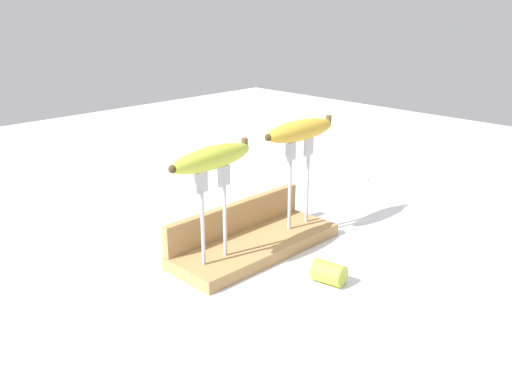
{
  "coord_description": "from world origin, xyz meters",
  "views": [
    {
      "loc": [
        -0.7,
        -0.7,
        0.48
      ],
      "look_at": [
        0.0,
        0.0,
        0.13
      ],
      "focal_mm": 38.8,
      "sensor_mm": 36.0,
      "label": 1
    }
  ],
  "objects_px": {
    "fork_stand_left": "(214,207)",
    "banana_chunk_near": "(328,273)",
    "banana_raised_right": "(300,130)",
    "fork_fallen_near": "(344,177)",
    "banana_raised_left": "(212,158)",
    "fork_stand_right": "(299,176)"
  },
  "relations": [
    {
      "from": "banana_raised_left",
      "to": "banana_raised_right",
      "type": "distance_m",
      "value": 0.23
    },
    {
      "from": "fork_stand_left",
      "to": "banana_raised_right",
      "type": "relative_size",
      "value": 0.92
    },
    {
      "from": "banana_raised_left",
      "to": "fork_fallen_near",
      "type": "distance_m",
      "value": 0.68
    },
    {
      "from": "banana_raised_right",
      "to": "banana_chunk_near",
      "type": "distance_m",
      "value": 0.29
    },
    {
      "from": "banana_raised_right",
      "to": "banana_chunk_near",
      "type": "height_order",
      "value": "banana_raised_right"
    },
    {
      "from": "fork_fallen_near",
      "to": "banana_raised_right",
      "type": "bearing_deg",
      "value": -156.57
    },
    {
      "from": "banana_chunk_near",
      "to": "fork_fallen_near",
      "type": "bearing_deg",
      "value": 33.89
    },
    {
      "from": "fork_stand_left",
      "to": "fork_stand_right",
      "type": "relative_size",
      "value": 0.95
    },
    {
      "from": "fork_stand_left",
      "to": "banana_chunk_near",
      "type": "xyz_separation_m",
      "value": [
        0.11,
        -0.17,
        -0.11
      ]
    },
    {
      "from": "fork_stand_left",
      "to": "banana_raised_left",
      "type": "relative_size",
      "value": 0.92
    },
    {
      "from": "fork_stand_left",
      "to": "fork_stand_right",
      "type": "xyz_separation_m",
      "value": [
        0.23,
        0.0,
        0.01
      ]
    },
    {
      "from": "fork_fallen_near",
      "to": "fork_stand_left",
      "type": "bearing_deg",
      "value": -164.68
    },
    {
      "from": "banana_chunk_near",
      "to": "banana_raised_left",
      "type": "bearing_deg",
      "value": 123.71
    },
    {
      "from": "fork_fallen_near",
      "to": "banana_chunk_near",
      "type": "relative_size",
      "value": 2.76
    },
    {
      "from": "fork_fallen_near",
      "to": "fork_stand_right",
      "type": "bearing_deg",
      "value": -156.57
    },
    {
      "from": "fork_stand_left",
      "to": "banana_raised_right",
      "type": "height_order",
      "value": "banana_raised_right"
    },
    {
      "from": "fork_stand_left",
      "to": "banana_raised_left",
      "type": "bearing_deg",
      "value": -176.67
    },
    {
      "from": "fork_stand_right",
      "to": "fork_fallen_near",
      "type": "xyz_separation_m",
      "value": [
        0.39,
        0.17,
        -0.13
      ]
    },
    {
      "from": "banana_raised_left",
      "to": "fork_stand_left",
      "type": "bearing_deg",
      "value": 3.33
    },
    {
      "from": "fork_fallen_near",
      "to": "banana_chunk_near",
      "type": "xyz_separation_m",
      "value": [
        -0.51,
        -0.34,
        0.02
      ]
    },
    {
      "from": "fork_stand_right",
      "to": "banana_chunk_near",
      "type": "xyz_separation_m",
      "value": [
        -0.12,
        -0.17,
        -0.11
      ]
    },
    {
      "from": "fork_stand_right",
      "to": "banana_raised_left",
      "type": "relative_size",
      "value": 0.98
    }
  ]
}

